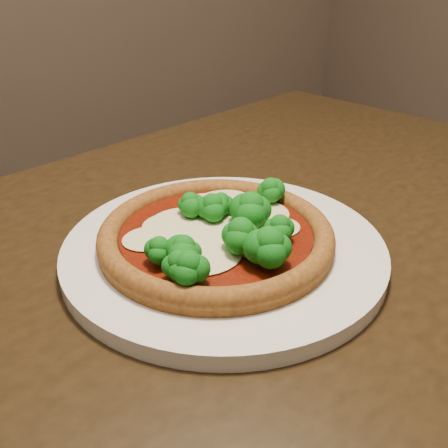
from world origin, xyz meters
name	(u,v)px	position (x,y,z in m)	size (l,w,h in m)	color
dining_table	(255,328)	(0.23, -0.13, 0.66)	(1.47, 1.21, 0.75)	black
plate	(224,248)	(0.21, -0.10, 0.76)	(0.35, 0.35, 0.02)	silver
pizza	(219,233)	(0.20, -0.11, 0.78)	(0.25, 0.25, 0.06)	brown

